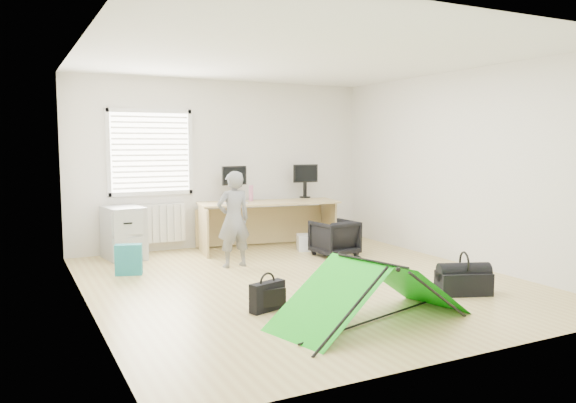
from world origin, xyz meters
name	(u,v)px	position (x,y,z in m)	size (l,w,h in m)	color
ground	(303,281)	(0.00, 0.00, 0.00)	(5.50, 5.50, 0.00)	tan
back_wall	(224,164)	(0.00, 2.75, 1.35)	(5.00, 0.02, 2.70)	silver
window	(151,152)	(-1.20, 2.71, 1.55)	(1.20, 0.06, 1.20)	silver
radiator	(153,224)	(-1.20, 2.67, 0.45)	(1.00, 0.12, 0.60)	silver
desk	(269,225)	(0.54, 2.15, 0.38)	(2.22, 0.71, 0.76)	tan
filing_cabinet	(124,233)	(-1.70, 2.37, 0.38)	(0.49, 0.66, 0.77)	#A8AAAD
monitor_left	(234,188)	(0.06, 2.46, 0.97)	(0.43, 0.09, 0.42)	black
monitor_right	(305,186)	(1.36, 2.46, 0.97)	(0.44, 0.10, 0.42)	black
keyboard	(234,203)	(-0.07, 2.11, 0.77)	(0.41, 0.14, 0.02)	beige
thermos	(251,193)	(0.33, 2.38, 0.88)	(0.07, 0.07, 0.25)	#C76F94
office_chair	(334,238)	(1.16, 1.15, 0.27)	(0.58, 0.60, 0.55)	black
person	(234,219)	(-0.46, 1.14, 0.66)	(0.48, 0.31, 1.32)	slate
kite	(371,292)	(-0.17, -1.68, 0.29)	(1.90, 0.83, 0.59)	#12BC13
storage_crate	(311,242)	(1.08, 1.72, 0.12)	(0.44, 0.31, 0.25)	silver
tote_bag	(129,260)	(-1.84, 1.31, 0.20)	(0.33, 0.15, 0.40)	#1D757F
laptop_bag	(267,296)	(-0.89, -0.91, 0.15)	(0.40, 0.12, 0.30)	black
white_box	(259,293)	(-0.77, -0.41, 0.05)	(0.10, 0.10, 0.10)	silver
duffel_bag	(463,283)	(1.34, -1.33, 0.13)	(0.58, 0.30, 0.25)	black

